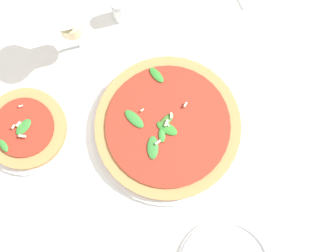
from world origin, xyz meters
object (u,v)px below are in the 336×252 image
Objects in this scene: pizza_arugula_main at (168,127)px; shaker_pepper at (119,10)px; wine_glass at (68,21)px; pizza_personal_side at (26,129)px.

pizza_arugula_main is 4.61× the size of shaker_pepper.
pizza_personal_side is at bearing -49.77° from wine_glass.
wine_glass reaches higher than pizza_personal_side.
shaker_pepper is (-0.17, 0.26, 0.02)m from pizza_personal_side.
pizza_arugula_main and pizza_personal_side have the same top height.
wine_glass is at bearing -154.92° from pizza_arugula_main.
shaker_pepper is (-0.26, -0.01, 0.02)m from pizza_arugula_main.
pizza_personal_side is 0.31m from shaker_pepper.
pizza_personal_side is 1.00× the size of wine_glass.
shaker_pepper reaches higher than pizza_personal_side.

